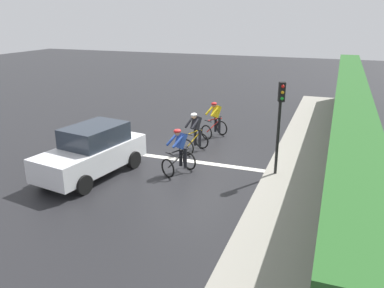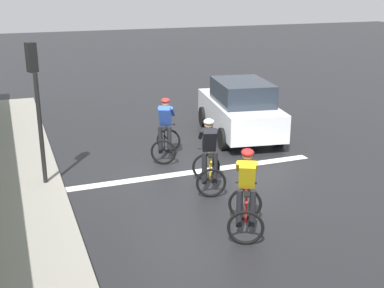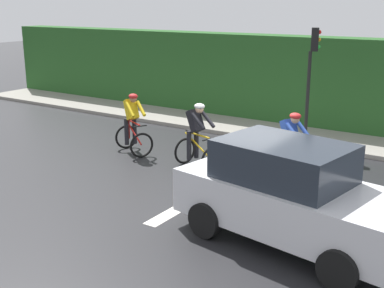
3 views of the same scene
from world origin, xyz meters
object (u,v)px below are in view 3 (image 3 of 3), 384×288
(cyclist_lead, at_px, (133,124))
(car_white, at_px, (292,195))
(cyclist_mid, at_px, (291,149))
(traffic_light_near_crossing, at_px, (312,68))
(cyclist_second, at_px, (197,137))

(cyclist_lead, relative_size, car_white, 0.38)
(cyclist_lead, xyz_separation_m, cyclist_mid, (0.11, -4.56, 0.00))
(car_white, height_order, traffic_light_near_crossing, traffic_light_near_crossing)
(cyclist_lead, distance_m, cyclist_mid, 4.56)
(cyclist_second, height_order, car_white, car_white)
(car_white, distance_m, traffic_light_near_crossing, 6.54)
(car_white, xyz_separation_m, traffic_light_near_crossing, (6.07, 2.04, 1.35))
(cyclist_mid, distance_m, traffic_light_near_crossing, 3.67)
(cyclist_mid, xyz_separation_m, car_white, (-2.80, -1.20, 0.08))
(traffic_light_near_crossing, bearing_deg, cyclist_second, 156.91)
(cyclist_lead, bearing_deg, traffic_light_near_crossing, -47.63)
(cyclist_second, xyz_separation_m, car_white, (-2.52, -3.55, 0.08))
(cyclist_lead, relative_size, cyclist_second, 1.00)
(car_white, relative_size, traffic_light_near_crossing, 1.29)
(cyclist_second, relative_size, traffic_light_near_crossing, 0.50)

